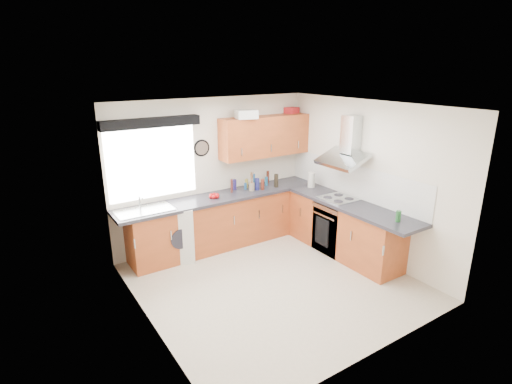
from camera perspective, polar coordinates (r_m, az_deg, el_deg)
ground_plane at (r=5.91m, az=2.55°, el=-12.76°), size 3.60×3.60×0.00m
ceiling at (r=5.12m, az=2.94°, el=12.12°), size 3.60×3.60×0.02m
wall_back at (r=6.86m, az=-6.11°, el=2.86°), size 3.60×0.02×2.50m
wall_front at (r=4.18m, az=17.49°, el=-7.89°), size 3.60×0.02×2.50m
wall_left at (r=4.63m, az=-15.70°, el=-5.15°), size 0.02×3.60×2.50m
wall_right at (r=6.57m, az=15.58°, el=1.62°), size 0.02×3.60×2.50m
window at (r=6.39m, az=-14.57°, el=4.05°), size 1.40×0.02×1.10m
window_blind at (r=6.19m, az=-14.74°, el=9.56°), size 1.50×0.18×0.14m
splashback at (r=6.77m, az=13.59°, el=1.64°), size 0.01×3.00×0.54m
base_cab_back at (r=6.83m, az=-5.51°, el=-4.44°), size 3.00×0.58×0.86m
base_cab_corner at (r=7.64m, az=5.17°, el=-1.98°), size 0.60×0.60×0.86m
base_cab_right at (r=6.72m, az=12.40°, el=-5.17°), size 0.58×2.10×0.86m
worktop_back at (r=6.71m, az=-4.83°, el=-0.69°), size 3.60×0.62×0.05m
worktop_right at (r=6.46m, az=13.54°, el=-1.89°), size 0.62×2.42×0.05m
sink at (r=6.21m, az=-15.69°, el=-2.23°), size 0.84×0.46×0.10m
oven at (r=6.81m, az=11.44°, el=-4.84°), size 0.56×0.58×0.85m
hob_plate at (r=6.64m, az=11.70°, el=-0.91°), size 0.52×0.52×0.01m
extractor_hood at (r=6.50m, az=12.80°, el=6.39°), size 0.52×0.78×0.66m
upper_cabinets at (r=7.07m, az=1.31°, el=7.97°), size 1.70×0.35×0.70m
washing_machine at (r=6.54m, az=-11.73°, el=-5.66°), size 0.76×0.75×0.89m
wall_clock at (r=6.66m, az=-7.73°, el=6.23°), size 0.28×0.04×0.28m
casserole at (r=6.68m, az=-1.39°, el=11.04°), size 0.39×0.32×0.14m
storage_box at (r=7.48m, az=5.11°, el=11.55°), size 0.28×0.25×0.11m
utensil_pot at (r=6.92m, az=-0.62°, el=0.76°), size 0.10×0.10×0.14m
kitchen_roll at (r=7.17m, az=7.91°, el=1.73°), size 0.14×0.14×0.27m
tomato_cluster at (r=6.58m, az=-6.00°, el=-0.55°), size 0.18×0.18×0.07m
jar_0 at (r=6.95m, az=0.17°, el=1.14°), size 0.08×0.08×0.21m
jar_1 at (r=7.07m, az=-1.36°, el=1.22°), size 0.06×0.06×0.16m
jar_2 at (r=7.35m, az=1.70°, el=2.15°), size 0.05×0.05×0.23m
jar_3 at (r=6.98m, az=-3.06°, el=1.07°), size 0.06×0.06×0.18m
jar_4 at (r=6.96m, az=0.93°, el=1.07°), size 0.06×0.06×0.19m
jar_5 at (r=6.81m, az=-3.50°, el=0.88°), size 0.04×0.04×0.24m
jar_6 at (r=7.07m, az=-0.28°, el=1.62°), size 0.04×0.04×0.25m
jar_7 at (r=6.99m, az=-1.52°, el=0.84°), size 0.05×0.05×0.12m
jar_8 at (r=7.11m, az=2.90°, el=1.63°), size 0.08×0.08×0.24m
jar_9 at (r=7.23m, az=1.48°, el=1.56°), size 0.05×0.05×0.15m
bottle_0 at (r=5.89m, az=19.66°, el=-3.28°), size 0.07×0.07×0.16m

